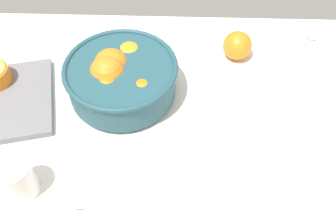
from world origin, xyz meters
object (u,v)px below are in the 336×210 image
(juice_glass, at_px, (18,180))
(spoon, at_px, (325,42))
(fruit_bowl, at_px, (121,77))
(loose_orange_3, at_px, (237,46))

(juice_glass, bearing_deg, spoon, 33.31)
(fruit_bowl, distance_m, juice_glass, 0.31)
(loose_orange_3, height_order, spoon, loose_orange_3)
(juice_glass, distance_m, loose_orange_3, 0.60)
(juice_glass, relative_size, spoon, 0.58)
(spoon, bearing_deg, loose_orange_3, -166.59)
(loose_orange_3, bearing_deg, juice_glass, -138.50)
(juice_glass, height_order, loose_orange_3, juice_glass)
(loose_orange_3, bearing_deg, fruit_bowl, -153.76)
(fruit_bowl, xyz_separation_m, spoon, (0.53, 0.20, -0.05))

